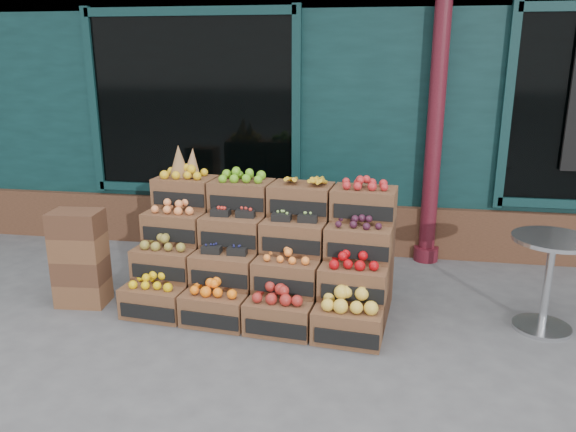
# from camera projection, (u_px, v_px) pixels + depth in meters

# --- Properties ---
(ground) EXTENTS (60.00, 60.00, 0.00)m
(ground) POSITION_uv_depth(u_px,v_px,m) (297.00, 334.00, 4.81)
(ground) COLOR #4A4A4D
(ground) RESTS_ON ground
(shop_facade) EXTENTS (12.00, 6.24, 4.80)m
(shop_facade) POSITION_uv_depth(u_px,v_px,m) (347.00, 48.00, 8.98)
(shop_facade) COLOR black
(shop_facade) RESTS_ON ground
(crate_display) EXTENTS (2.45, 1.37, 1.47)m
(crate_display) POSITION_uv_depth(u_px,v_px,m) (263.00, 260.00, 5.28)
(crate_display) COLOR brown
(crate_display) RESTS_ON ground
(spare_crates) EXTENTS (0.48, 0.35, 0.92)m
(spare_crates) POSITION_uv_depth(u_px,v_px,m) (80.00, 258.00, 5.29)
(spare_crates) COLOR brown
(spare_crates) RESTS_ON ground
(bistro_table) EXTENTS (0.67, 0.67, 0.84)m
(bistro_table) POSITION_uv_depth(u_px,v_px,m) (549.00, 273.00, 4.77)
(bistro_table) COLOR silver
(bistro_table) RESTS_ON ground
(shopkeeper) EXTENTS (0.79, 0.56, 2.05)m
(shopkeeper) POSITION_uv_depth(u_px,v_px,m) (175.00, 155.00, 7.44)
(shopkeeper) COLOR #1A5B25
(shopkeeper) RESTS_ON ground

